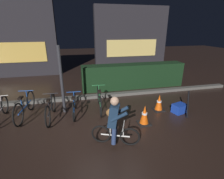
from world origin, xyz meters
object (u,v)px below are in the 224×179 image
at_px(parked_bike_center_right, 74,105).
at_px(parked_bike_right_mid, 99,100).
at_px(parked_bike_left_mid, 25,107).
at_px(blue_crate, 179,108).
at_px(parked_bike_center_left, 51,109).
at_px(street_post, 62,81).
at_px(parked_bike_leftmost, 0,110).
at_px(traffic_cone_near, 144,115).
at_px(cyclist, 114,121).
at_px(closed_umbrella, 188,105).
at_px(traffic_cone_far, 159,103).

distance_m(parked_bike_center_right, parked_bike_right_mid, 0.87).
bearing_deg(parked_bike_left_mid, blue_crate, -92.97).
bearing_deg(parked_bike_center_left, parked_bike_left_mid, 73.98).
distance_m(street_post, parked_bike_leftmost, 2.04).
distance_m(parked_bike_leftmost, parked_bike_center_right, 2.22).
bearing_deg(blue_crate, parked_bike_center_right, 168.82).
xyz_separation_m(parked_bike_left_mid, traffic_cone_near, (3.51, -1.23, -0.07)).
relative_size(parked_bike_left_mid, parked_bike_center_right, 1.14).
height_order(parked_bike_right_mid, cyclist, cyclist).
bearing_deg(blue_crate, street_post, 166.53).
bearing_deg(closed_umbrella, traffic_cone_far, 77.67).
bearing_deg(parked_bike_leftmost, parked_bike_center_left, -101.72).
bearing_deg(parked_bike_center_left, parked_bike_right_mid, -76.33).
xyz_separation_m(parked_bike_center_right, parked_bike_right_mid, (0.86, 0.16, 0.04)).
relative_size(parked_bike_leftmost, cyclist, 1.24).
bearing_deg(parked_bike_leftmost, cyclist, -123.39).
bearing_deg(closed_umbrella, traffic_cone_near, 122.46).
relative_size(parked_bike_leftmost, blue_crate, 3.50).
bearing_deg(cyclist, parked_bike_left_mid, 163.91).
bearing_deg(cyclist, parked_bike_right_mid, 113.95).
relative_size(street_post, parked_bike_right_mid, 1.27).
relative_size(parked_bike_leftmost, parked_bike_right_mid, 0.89).
distance_m(parked_bike_left_mid, cyclist, 3.10).
relative_size(parked_bike_leftmost, parked_bike_left_mid, 0.90).
bearing_deg(parked_bike_left_mid, parked_bike_leftmost, 99.94).
xyz_separation_m(traffic_cone_near, blue_crate, (1.43, 0.40, -0.14)).
bearing_deg(traffic_cone_near, parked_bike_right_mid, 132.62).
bearing_deg(traffic_cone_near, parked_bike_center_left, 160.69).
bearing_deg(traffic_cone_far, street_post, 169.54).
xyz_separation_m(parked_bike_center_right, traffic_cone_far, (2.84, -0.36, -0.05)).
relative_size(parked_bike_left_mid, traffic_cone_near, 2.89).
relative_size(parked_bike_center_right, closed_umbrella, 1.78).
height_order(parked_bike_leftmost, parked_bike_left_mid, parked_bike_left_mid).
bearing_deg(parked_bike_center_right, parked_bike_right_mid, -76.26).
relative_size(parked_bike_center_left, traffic_cone_near, 2.71).
bearing_deg(parked_bike_right_mid, traffic_cone_far, -100.29).
bearing_deg(closed_umbrella, cyclist, 134.43).
bearing_deg(blue_crate, traffic_cone_far, 151.86).
relative_size(street_post, parked_bike_center_left, 1.37).
bearing_deg(blue_crate, traffic_cone_near, -164.38).
xyz_separation_m(parked_bike_leftmost, closed_umbrella, (5.74, -1.04, 0.07)).
bearing_deg(street_post, traffic_cone_near, -29.21).
bearing_deg(cyclist, traffic_cone_far, 57.94).
bearing_deg(parked_bike_center_left, blue_crate, -94.29).
xyz_separation_m(parked_bike_center_right, traffic_cone_near, (2.00, -1.08, -0.03)).
xyz_separation_m(parked_bike_left_mid, closed_umbrella, (5.04, -1.08, 0.04)).
height_order(parked_bike_leftmost, closed_umbrella, closed_umbrella).
bearing_deg(blue_crate, closed_umbrella, -67.59).
relative_size(street_post, blue_crate, 5.01).
xyz_separation_m(parked_bike_center_left, traffic_cone_far, (3.55, -0.23, -0.07)).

